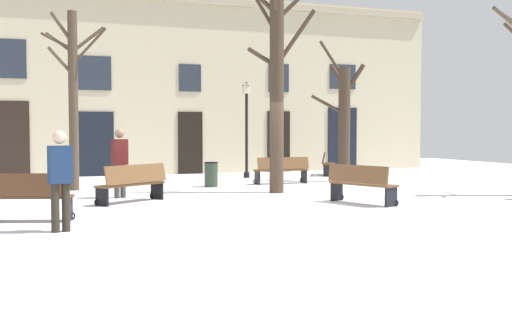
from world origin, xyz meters
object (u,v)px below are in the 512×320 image
at_px(tree_near_facade, 73,92).
at_px(bench_back_to_back_left, 282,170).
at_px(streetlamp, 247,119).
at_px(bench_near_center_tree, 28,197).
at_px(bench_far_corner, 328,164).
at_px(tree_foreground, 277,84).
at_px(person_by_shop_door, 60,176).
at_px(bench_facing_shops, 361,184).
at_px(bench_back_to_back_right, 133,183).
at_px(tree_left_of_center, 343,116).
at_px(litter_bin, 211,174).
at_px(person_crossing_plaza, 120,159).

relative_size(tree_near_facade, bench_back_to_back_left, 2.85).
height_order(streetlamp, bench_near_center_tree, streetlamp).
bearing_deg(bench_far_corner, tree_foreground, 169.09).
bearing_deg(person_by_shop_door, bench_facing_shops, 3.84).
height_order(streetlamp, bench_back_to_back_right, streetlamp).
distance_m(streetlamp, bench_facing_shops, 8.53).
relative_size(bench_near_center_tree, person_by_shop_door, 0.96).
distance_m(tree_foreground, bench_back_to_back_left, 3.79).
height_order(tree_near_facade, bench_near_center_tree, tree_near_facade).
bearing_deg(bench_back_to_back_right, bench_near_center_tree, 12.34).
xyz_separation_m(bench_far_corner, person_by_shop_door, (-10.29, -10.22, 0.53)).
bearing_deg(streetlamp, tree_near_facade, -157.48).
bearing_deg(streetlamp, bench_back_to_back_left, -85.32).
relative_size(tree_foreground, bench_near_center_tree, 3.66).
relative_size(tree_foreground, bench_back_to_back_right, 3.34).
xyz_separation_m(tree_left_of_center, litter_bin, (-4.81, -0.50, -1.83)).
bearing_deg(person_crossing_plaza, tree_left_of_center, 175.86).
xyz_separation_m(tree_left_of_center, bench_facing_shops, (-2.69, -5.87, -1.73)).
relative_size(bench_facing_shops, person_crossing_plaza, 1.02).
bearing_deg(bench_back_to_back_right, person_crossing_plaza, -116.38).
bearing_deg(litter_bin, streetlamp, 53.62).
bearing_deg(tree_foreground, streetlamp, 79.56).
bearing_deg(tree_foreground, bench_back_to_back_right, -166.69).
distance_m(bench_back_to_back_left, bench_facing_shops, 5.61).
height_order(tree_near_facade, litter_bin, tree_near_facade).
bearing_deg(person_crossing_plaza, litter_bin, -167.65).
xyz_separation_m(tree_foreground, bench_near_center_tree, (-6.48, -3.38, -2.53)).
relative_size(tree_left_of_center, person_crossing_plaza, 2.74).
relative_size(tree_left_of_center, bench_back_to_back_right, 2.66).
bearing_deg(streetlamp, bench_back_to_back_right, -129.17).
distance_m(tree_left_of_center, streetlamp, 3.61).
xyz_separation_m(tree_foreground, bench_back_to_back_left, (1.20, 2.53, -2.55)).
height_order(tree_foreground, streetlamp, tree_foreground).
distance_m(tree_foreground, person_crossing_plaza, 4.73).
relative_size(tree_foreground, person_by_shop_door, 3.52).
distance_m(person_by_shop_door, person_crossing_plaza, 5.25).
relative_size(streetlamp, bench_back_to_back_right, 1.90).
bearing_deg(bench_facing_shops, bench_back_to_back_left, -24.41).
relative_size(bench_back_to_back_right, person_by_shop_door, 1.05).
distance_m(tree_left_of_center, bench_back_to_back_left, 2.97).
distance_m(litter_bin, bench_facing_shops, 5.78).
xyz_separation_m(bench_back_to_back_left, bench_near_center_tree, (-7.68, -5.91, 0.02)).
xyz_separation_m(bench_back_to_back_left, person_crossing_plaza, (-5.48, -2.36, 0.53)).
height_order(bench_far_corner, bench_back_to_back_right, bench_back_to_back_right).
height_order(tree_left_of_center, streetlamp, tree_left_of_center).
height_order(tree_foreground, bench_near_center_tree, tree_foreground).
xyz_separation_m(bench_far_corner, bench_facing_shops, (-3.43, -8.48, 0.04)).
height_order(litter_bin, bench_far_corner, bench_far_corner).
distance_m(tree_foreground, streetlamp, 5.45).
bearing_deg(tree_left_of_center, bench_near_center_tree, -148.43).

